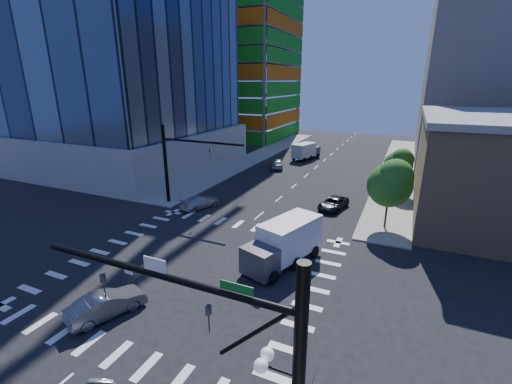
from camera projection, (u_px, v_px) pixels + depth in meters
The scene contains 16 objects.
ground at pixel (196, 269), 26.13m from camera, with size 160.00×160.00×0.00m, color black.
road_markings at pixel (196, 269), 26.13m from camera, with size 20.00×20.00×0.01m, color silver.
sidewalk_ne at pixel (397, 169), 56.02m from camera, with size 5.00×60.00×0.15m, color gray.
sidewalk_nw at pixel (258, 156), 65.73m from camera, with size 5.00×60.00×0.15m, color gray.
construction_building at pixel (238, 35), 83.06m from camera, with size 25.16×34.50×70.60m.
bg_building_ne at pixel (501, 80), 59.16m from camera, with size 24.00×30.00×28.00m, color #68625D.
signal_mast_se at pixel (270, 376), 10.49m from camera, with size 10.51×2.48×9.00m.
signal_mast_nw at pixel (176, 158), 38.33m from camera, with size 10.20×0.40×9.00m.
tree_south at pixel (391, 183), 31.88m from camera, with size 4.16×4.16×6.82m.
tree_north at pixel (399, 164), 42.41m from camera, with size 3.54×3.52×5.78m.
car_nb_far at pixel (333, 203), 38.32m from camera, with size 2.18×4.72×1.31m, color black.
car_sb_near at pixel (200, 202), 38.73m from camera, with size 1.89×4.65×1.35m, color silver.
car_sb_mid at pixel (277, 163), 56.54m from camera, with size 1.90×4.71×1.61m, color #A3A6AA.
car_sb_cross at pixel (106, 304), 20.74m from camera, with size 1.60×4.58×1.51m, color #57585C.
box_truck_near at pixel (281, 247), 26.31m from camera, with size 4.69×7.06×3.42m.
box_truck_far at pixel (307, 152), 62.98m from camera, with size 4.05×6.25×3.03m.
Camera 1 is at (13.57, -19.21, 13.61)m, focal length 24.00 mm.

